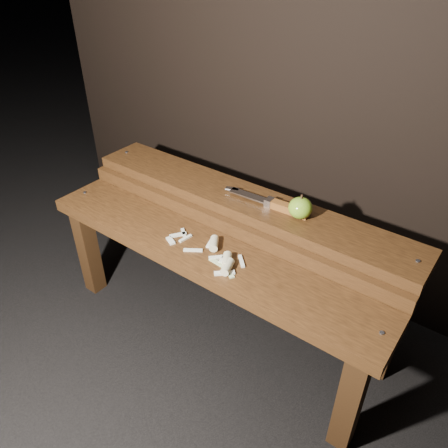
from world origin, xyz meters
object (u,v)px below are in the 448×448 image
Objects in this scene: knife at (279,205)px; bench_rear_tier at (243,219)px; apple at (300,208)px; bench_front_tier at (201,267)px.

bench_rear_tier is at bearing -177.00° from knife.
knife is (-0.08, 0.00, -0.02)m from apple.
knife is at bearing 61.00° from bench_front_tier.
knife is (0.13, 0.23, 0.16)m from bench_front_tier.
apple is at bearing 1.21° from bench_rear_tier.
bench_front_tier is at bearing -131.59° from apple.
knife reaches higher than bench_front_tier.
bench_rear_tier is at bearing -178.79° from apple.
apple is at bearing 48.41° from bench_front_tier.
bench_front_tier is at bearing -119.00° from knife.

